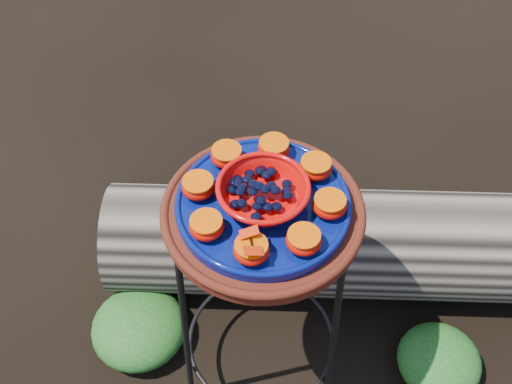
# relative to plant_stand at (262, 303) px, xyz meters

# --- Properties ---
(ground) EXTENTS (60.00, 60.00, 0.00)m
(ground) POSITION_rel_plant_stand_xyz_m (0.00, 0.00, -0.35)
(ground) COLOR black
(plant_stand) EXTENTS (0.44, 0.44, 0.70)m
(plant_stand) POSITION_rel_plant_stand_xyz_m (0.00, 0.00, 0.00)
(plant_stand) COLOR black
(plant_stand) RESTS_ON ground
(terracotta_saucer) EXTENTS (0.42, 0.42, 0.03)m
(terracotta_saucer) POSITION_rel_plant_stand_xyz_m (0.00, 0.00, 0.37)
(terracotta_saucer) COLOR #40210E
(terracotta_saucer) RESTS_ON plant_stand
(cobalt_plate) EXTENTS (0.36, 0.36, 0.02)m
(cobalt_plate) POSITION_rel_plant_stand_xyz_m (0.00, 0.00, 0.40)
(cobalt_plate) COLOR #050143
(cobalt_plate) RESTS_ON terracotta_saucer
(red_bowl) EXTENTS (0.18, 0.18, 0.05)m
(red_bowl) POSITION_rel_plant_stand_xyz_m (0.00, 0.00, 0.43)
(red_bowl) COLOR red
(red_bowl) RESTS_ON cobalt_plate
(glass_gems) EXTENTS (0.14, 0.14, 0.02)m
(glass_gems) POSITION_rel_plant_stand_xyz_m (0.00, 0.00, 0.47)
(glass_gems) COLOR black
(glass_gems) RESTS_ON red_bowl
(orange_half_0) EXTENTS (0.07, 0.07, 0.04)m
(orange_half_0) POSITION_rel_plant_stand_xyz_m (-0.01, -0.13, 0.43)
(orange_half_0) COLOR #B60B00
(orange_half_0) RESTS_ON cobalt_plate
(orange_half_1) EXTENTS (0.07, 0.07, 0.04)m
(orange_half_1) POSITION_rel_plant_stand_xyz_m (0.08, -0.11, 0.43)
(orange_half_1) COLOR #B60B00
(orange_half_1) RESTS_ON cobalt_plate
(orange_half_2) EXTENTS (0.07, 0.07, 0.04)m
(orange_half_2) POSITION_rel_plant_stand_xyz_m (0.13, -0.01, 0.43)
(orange_half_2) COLOR #B60B00
(orange_half_2) RESTS_ON cobalt_plate
(orange_half_3) EXTENTS (0.07, 0.07, 0.04)m
(orange_half_3) POSITION_rel_plant_stand_xyz_m (0.11, 0.08, 0.43)
(orange_half_3) COLOR #B60B00
(orange_half_3) RESTS_ON cobalt_plate
(orange_half_4) EXTENTS (0.07, 0.07, 0.04)m
(orange_half_4) POSITION_rel_plant_stand_xyz_m (0.01, 0.13, 0.43)
(orange_half_4) COLOR #B60B00
(orange_half_4) RESTS_ON cobalt_plate
(orange_half_5) EXTENTS (0.07, 0.07, 0.04)m
(orange_half_5) POSITION_rel_plant_stand_xyz_m (-0.08, 0.11, 0.43)
(orange_half_5) COLOR #B60B00
(orange_half_5) RESTS_ON cobalt_plate
(orange_half_6) EXTENTS (0.07, 0.07, 0.04)m
(orange_half_6) POSITION_rel_plant_stand_xyz_m (-0.13, 0.01, 0.43)
(orange_half_6) COLOR #B60B00
(orange_half_6) RESTS_ON cobalt_plate
(orange_half_7) EXTENTS (0.07, 0.07, 0.04)m
(orange_half_7) POSITION_rel_plant_stand_xyz_m (-0.11, -0.08, 0.43)
(orange_half_7) COLOR #B60B00
(orange_half_7) RESTS_ON cobalt_plate
(butterfly) EXTENTS (0.09, 0.07, 0.01)m
(butterfly) POSITION_rel_plant_stand_xyz_m (-0.01, -0.13, 0.45)
(butterfly) COLOR red
(butterfly) RESTS_ON orange_half_0
(driftwood_log) EXTENTS (1.81, 0.54, 0.34)m
(driftwood_log) POSITION_rel_plant_stand_xyz_m (0.41, 0.34, -0.18)
(driftwood_log) COLOR black
(driftwood_log) RESTS_ON ground
(foliage_left) EXTENTS (0.28, 0.28, 0.14)m
(foliage_left) POSITION_rel_plant_stand_xyz_m (-0.37, 0.05, -0.28)
(foliage_left) COLOR #12420E
(foliage_left) RESTS_ON ground
(foliage_right) EXTENTS (0.24, 0.24, 0.12)m
(foliage_right) POSITION_rel_plant_stand_xyz_m (0.51, 0.02, -0.29)
(foliage_right) COLOR #12420E
(foliage_right) RESTS_ON ground
(foliage_back) EXTENTS (0.35, 0.35, 0.17)m
(foliage_back) POSITION_rel_plant_stand_xyz_m (-0.09, 0.48, -0.26)
(foliage_back) COLOR #12420E
(foliage_back) RESTS_ON ground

